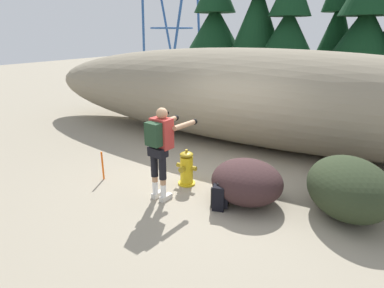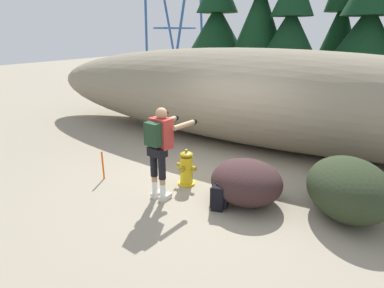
{
  "view_description": "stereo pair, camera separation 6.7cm",
  "coord_description": "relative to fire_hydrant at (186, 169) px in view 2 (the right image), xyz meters",
  "views": [
    {
      "loc": [
        2.74,
        -5.11,
        2.87
      ],
      "look_at": [
        -0.32,
        0.13,
        0.75
      ],
      "focal_mm": 29.9,
      "sensor_mm": 36.0,
      "label": 1
    },
    {
      "loc": [
        2.8,
        -5.08,
        2.87
      ],
      "look_at": [
        -0.32,
        0.13,
        0.75
      ],
      "focal_mm": 29.9,
      "sensor_mm": 36.0,
      "label": 2
    }
  ],
  "objects": [
    {
      "name": "ground_plane",
      "position": [
        0.27,
        0.18,
        -0.36
      ],
      "size": [
        56.0,
        56.0,
        0.04
      ],
      "primitive_type": "cube",
      "color": "gray"
    },
    {
      "name": "dirt_embankment",
      "position": [
        0.27,
        3.22,
        0.92
      ],
      "size": [
        14.69,
        3.2,
        2.5
      ],
      "primitive_type": "ellipsoid",
      "color": "gray",
      "rests_on": "ground_plane"
    },
    {
      "name": "fire_hydrant",
      "position": [
        0.0,
        0.0,
        0.0
      ],
      "size": [
        0.43,
        0.39,
        0.73
      ],
      "color": "gold",
      "rests_on": "ground_plane"
    },
    {
      "name": "utility_worker",
      "position": [
        -0.09,
        -0.68,
        0.74
      ],
      "size": [
        0.61,
        1.01,
        1.68
      ],
      "rotation": [
        0.0,
        0.0,
        1.44
      ],
      "color": "beige",
      "rests_on": "ground_plane"
    },
    {
      "name": "spare_backpack",
      "position": [
        0.96,
        -0.49,
        -0.12
      ],
      "size": [
        0.34,
        0.34,
        0.47
      ],
      "rotation": [
        0.0,
        0.0,
        0.27
      ],
      "color": "black",
      "rests_on": "ground_plane"
    },
    {
      "name": "boulder_large",
      "position": [
        2.85,
        0.39,
        0.15
      ],
      "size": [
        1.86,
        2.01,
        0.97
      ],
      "primitive_type": "ellipsoid",
      "rotation": [
        0.0,
        0.0,
        2.03
      ],
      "color": "#28331F",
      "rests_on": "ground_plane"
    },
    {
      "name": "boulder_mid",
      "position": [
        1.27,
        -0.03,
        0.05
      ],
      "size": [
        1.51,
        1.45,
        0.76
      ],
      "primitive_type": "ellipsoid",
      "rotation": [
        0.0,
        0.0,
        2.92
      ],
      "color": "#372323",
      "rests_on": "ground_plane"
    },
    {
      "name": "pine_tree_far_left",
      "position": [
        -3.55,
        8.2,
        3.0
      ],
      "size": [
        2.73,
        2.73,
        5.55
      ],
      "color": "#47331E",
      "rests_on": "ground_plane"
    },
    {
      "name": "pine_tree_left",
      "position": [
        -1.63,
        8.16,
        3.45
      ],
      "size": [
        2.42,
        2.42,
        6.77
      ],
      "color": "#47331E",
      "rests_on": "ground_plane"
    },
    {
      "name": "pine_tree_center",
      "position": [
        -0.29,
        7.81,
        2.79
      ],
      "size": [
        2.41,
        2.41,
        5.2
      ],
      "color": "#47331E",
      "rests_on": "ground_plane"
    },
    {
      "name": "pine_tree_right",
      "position": [
        1.2,
        9.57,
        2.86
      ],
      "size": [
        2.16,
        2.16,
        6.24
      ],
      "color": "#47331E",
      "rests_on": "ground_plane"
    },
    {
      "name": "pine_tree_far_right",
      "position": [
        2.24,
        8.34,
        2.73
      ],
      "size": [
        2.99,
        2.99,
        5.47
      ],
      "color": "#47331E",
      "rests_on": "ground_plane"
    },
    {
      "name": "survey_stake",
      "position": [
        -1.6,
        -0.67,
        -0.04
      ],
      "size": [
        0.04,
        0.04,
        0.6
      ],
      "primitive_type": "cylinder",
      "color": "#E55914",
      "rests_on": "ground_plane"
    }
  ]
}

